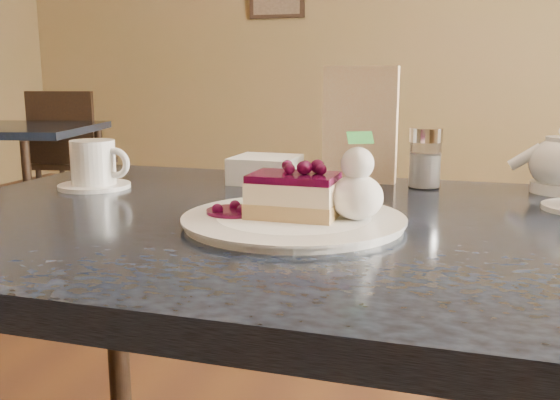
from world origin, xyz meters
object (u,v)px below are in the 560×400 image
(main_table, at_px, (303,269))
(dessert_plate, at_px, (294,221))
(bg_table_far_left, at_px, (9,245))
(cheesecake_slice, at_px, (294,196))
(coffee_set, at_px, (95,167))

(main_table, xyz_separation_m, dessert_plate, (-0.00, -0.05, 0.09))
(dessert_plate, distance_m, bg_table_far_left, 3.02)
(cheesecake_slice, bearing_deg, coffee_set, 158.44)
(dessert_plate, bearing_deg, coffee_set, 157.51)
(main_table, bearing_deg, bg_table_far_left, 139.81)
(main_table, relative_size, cheesecake_slice, 9.99)
(cheesecake_slice, distance_m, bg_table_far_left, 3.03)
(main_table, height_order, cheesecake_slice, cheesecake_slice)
(dessert_plate, bearing_deg, main_table, 89.07)
(main_table, bearing_deg, dessert_plate, -90.00)
(dessert_plate, bearing_deg, cheesecake_slice, -116.57)
(main_table, height_order, coffee_set, coffee_set)
(dessert_plate, xyz_separation_m, coffee_set, (-0.44, 0.18, 0.04))
(main_table, xyz_separation_m, cheesecake_slice, (-0.00, -0.05, 0.13))
(bg_table_far_left, bearing_deg, dessert_plate, -54.37)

